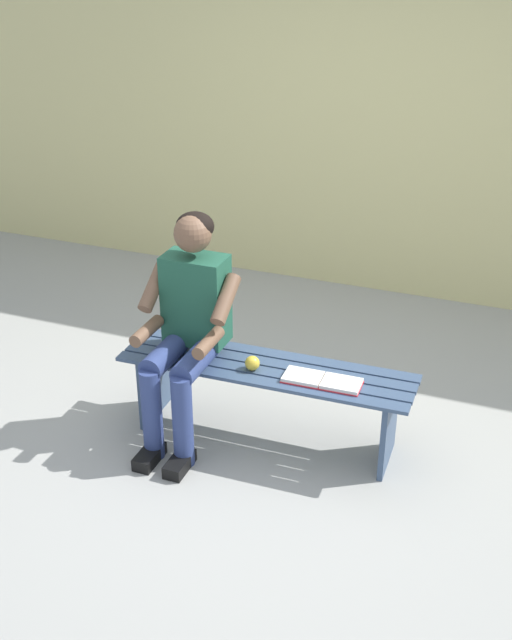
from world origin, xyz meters
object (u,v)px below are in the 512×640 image
person_seated (187,322)px  book_open (322,381)px  bench_near (266,384)px  apple (252,363)px

person_seated → book_open: person_seated is taller
bench_near → book_open: book_open is taller
person_seated → apple: (-0.36, -0.04, -0.20)m
bench_near → person_seated: (0.41, 0.10, 0.35)m
apple → person_seated: bearing=6.3°
bench_near → apple: size_ratio=20.25×
book_open → person_seated: bearing=2.3°
book_open → apple: bearing=0.0°
person_seated → book_open: size_ratio=3.05×
apple → book_open: 0.39m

